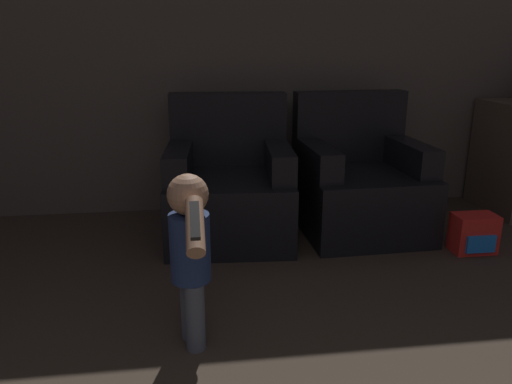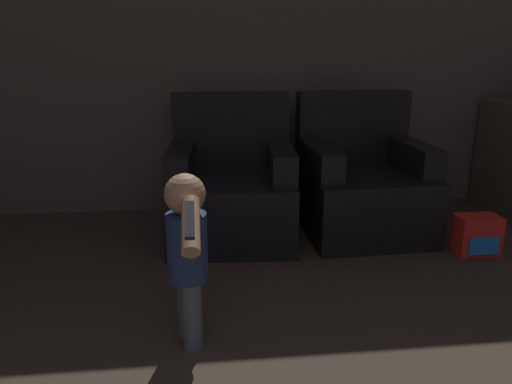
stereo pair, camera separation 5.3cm
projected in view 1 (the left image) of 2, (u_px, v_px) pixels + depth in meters
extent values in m
cube|color=#51493F|center=(220.00, 46.00, 3.84)|extent=(8.40, 0.05, 2.60)
cube|color=black|center=(230.00, 207.00, 3.48)|extent=(0.90, 0.89, 0.46)
cube|color=black|center=(228.00, 129.00, 3.66)|extent=(0.85, 0.22, 0.53)
cube|color=black|center=(179.00, 162.00, 3.36)|extent=(0.21, 0.69, 0.20)
cube|color=black|center=(279.00, 161.00, 3.40)|extent=(0.21, 0.69, 0.20)
cube|color=black|center=(361.00, 202.00, 3.60)|extent=(0.87, 0.87, 0.46)
cube|color=black|center=(349.00, 126.00, 3.77)|extent=(0.85, 0.19, 0.53)
cube|color=black|center=(317.00, 159.00, 3.45)|extent=(0.18, 0.68, 0.20)
cube|color=black|center=(409.00, 156.00, 3.56)|extent=(0.18, 0.68, 0.20)
cylinder|color=#474C56|center=(195.00, 317.00, 2.22)|extent=(0.09, 0.09, 0.32)
cylinder|color=#474C56|center=(190.00, 306.00, 2.31)|extent=(0.09, 0.09, 0.32)
cylinder|color=navy|center=(190.00, 247.00, 2.18)|extent=(0.18, 0.18, 0.31)
sphere|color=#A37556|center=(188.00, 194.00, 2.11)|extent=(0.18, 0.18, 0.18)
cylinder|color=#A37556|center=(184.00, 241.00, 2.28)|extent=(0.07, 0.07, 0.26)
cylinder|color=#A37556|center=(195.00, 226.00, 1.92)|extent=(0.07, 0.26, 0.19)
cube|color=black|center=(195.00, 220.00, 1.79)|extent=(0.04, 0.16, 0.10)
cube|color=red|center=(474.00, 233.00, 3.28)|extent=(0.28, 0.17, 0.26)
cube|color=blue|center=(481.00, 244.00, 3.20)|extent=(0.19, 0.02, 0.11)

